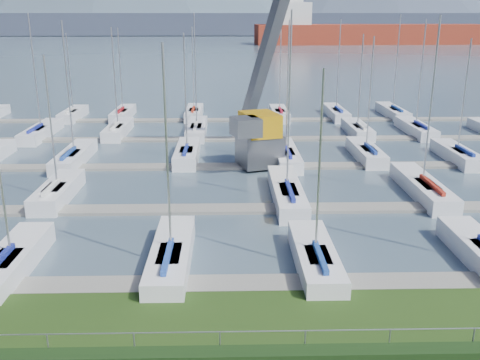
{
  "coord_description": "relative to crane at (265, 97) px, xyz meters",
  "views": [
    {
      "loc": [
        -0.69,
        -16.21,
        11.82
      ],
      "look_at": [
        0.0,
        12.0,
        3.0
      ],
      "focal_mm": 40.0,
      "sensor_mm": 36.0,
      "label": 1
    }
  ],
  "objects": [
    {
      "name": "water",
      "position": [
        -2.4,
        232.69,
        -5.73
      ],
      "size": [
        800.0,
        540.0,
        0.2
      ],
      "primitive_type": "cube",
      "color": "#495C6B"
    },
    {
      "name": "hedge",
      "position": [
        -2.4,
        -27.71,
        -4.98
      ],
      "size": [
        80.0,
        0.7,
        0.7
      ],
      "primitive_type": "cube",
      "color": "black",
      "rests_on": "grass"
    },
    {
      "name": "fence",
      "position": [
        -2.4,
        -27.31,
        -4.13
      ],
      "size": [
        80.0,
        0.04,
        0.04
      ],
      "primitive_type": "cylinder",
      "rotation": [
        0.0,
        1.57,
        0.0
      ],
      "color": "#95979D",
      "rests_on": "grass"
    },
    {
      "name": "foothill",
      "position": [
        -2.4,
        302.69,
        0.67
      ],
      "size": [
        900.0,
        80.0,
        12.0
      ],
      "primitive_type": "cube",
      "color": "#3A4155",
      "rests_on": "water"
    },
    {
      "name": "docks",
      "position": [
        -2.4,
        -1.31,
        -5.55
      ],
      "size": [
        90.0,
        41.6,
        0.25
      ],
      "color": "slate",
      "rests_on": "water"
    },
    {
      "name": "crane",
      "position": [
        0.0,
        0.0,
        0.0
      ],
      "size": [
        7.28,
        13.07,
        22.35
      ],
      "rotation": [
        0.0,
        0.0,
        0.3
      ],
      "color": "#56585D",
      "rests_on": "water"
    },
    {
      "name": "cargo_ship_mid",
      "position": [
        51.75,
        182.64,
        -1.74
      ],
      "size": [
        95.01,
        22.2,
        21.5
      ],
      "rotation": [
        0.0,
        0.0,
        0.04
      ],
      "color": "maroon",
      "rests_on": "water"
    },
    {
      "name": "sailboat_fleet",
      "position": [
        -3.53,
        1.94,
        0.02
      ],
      "size": [
        74.59,
        49.63,
        13.49
      ],
      "color": "navy",
      "rests_on": "water"
    }
  ]
}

